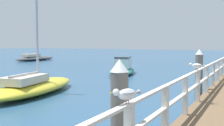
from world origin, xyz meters
TOP-DOWN VIEW (x-y plane):
  - pier_railing at (-1.11, 9.18)m, footprint 0.12×16.88m
  - dock_piling_near at (-1.49, 4.63)m, footprint 0.29×0.29m
  - dock_piling_far at (-1.49, 11.50)m, footprint 0.29×0.29m
  - seagull_foreground at (-1.11, 4.06)m, footprint 0.26×0.44m
  - seagull_background at (-1.12, 8.96)m, footprint 0.47×0.22m
  - boat_1 at (-7.82, 9.44)m, footprint 2.86×5.81m
  - boat_2 at (-22.73, 25.47)m, footprint 2.03×5.87m
  - boat_3 at (-7.67, 17.80)m, footprint 2.88×4.83m

SIDE VIEW (x-z plane):
  - boat_2 at x=-22.73m, z-range -2.76..3.40m
  - boat_1 at x=-7.82m, z-range -2.50..3.18m
  - boat_3 at x=-7.67m, z-range -0.20..0.98m
  - dock_piling_near at x=-1.49m, z-range 0.01..1.91m
  - dock_piling_far at x=-1.49m, z-range 0.01..1.91m
  - pier_railing at x=-1.11m, z-range 0.52..1.47m
  - seagull_foreground at x=-1.11m, z-range 1.38..1.60m
  - seagull_background at x=-1.12m, z-range 1.38..1.60m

